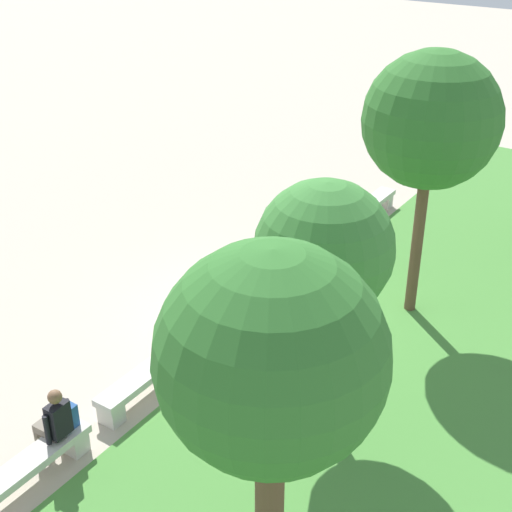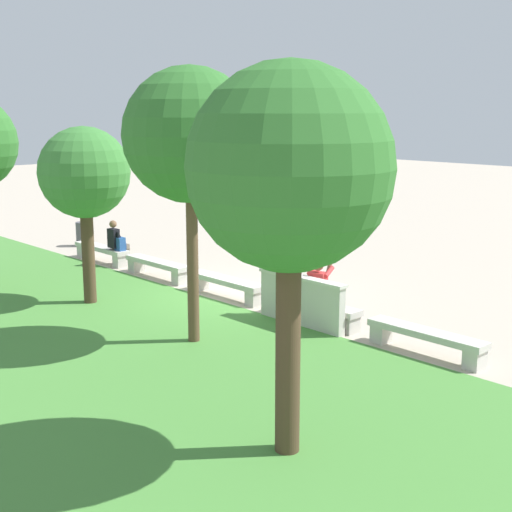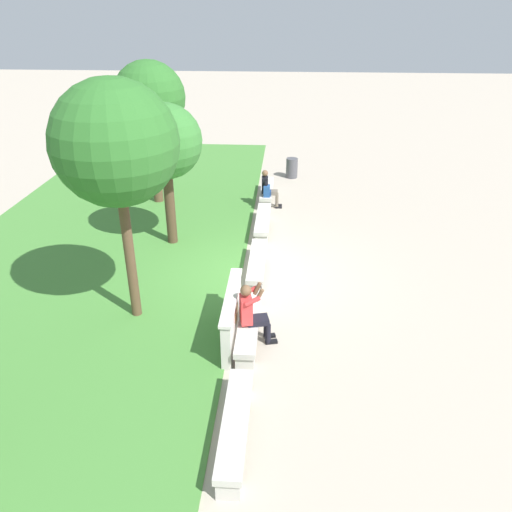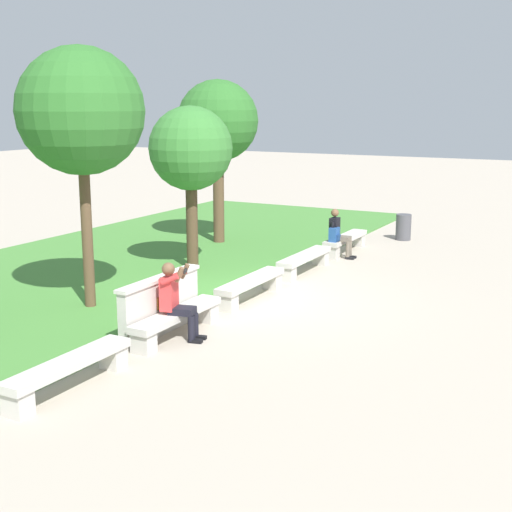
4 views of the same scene
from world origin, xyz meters
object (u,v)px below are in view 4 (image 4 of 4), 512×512
at_px(person_distant, 338,232).
at_px(trash_bin, 403,227).
at_px(bench_mid, 251,285).
at_px(person_photographer, 176,297).
at_px(bench_main, 69,369).
at_px(bench_near, 177,319).
at_px(backpack, 335,235).
at_px(bench_end, 345,241).
at_px(tree_right_background, 81,112).
at_px(tree_left_background, 218,122).
at_px(tree_behind_wall, 191,150).
at_px(bench_far, 305,260).

distance_m(person_distant, trash_bin, 3.27).
bearing_deg(person_distant, bench_mid, 179.17).
bearing_deg(person_photographer, bench_main, 178.28).
bearing_deg(bench_near, trash_bin, -4.64).
relative_size(backpack, trash_bin, 0.57).
xyz_separation_m(bench_near, person_photographer, (-0.13, -0.08, 0.43)).
bearing_deg(bench_mid, bench_main, 180.00).
bearing_deg(trash_bin, bench_near, 175.36).
height_order(bench_end, trash_bin, trash_bin).
distance_m(bench_mid, trash_bin, 7.80).
distance_m(bench_near, person_distant, 7.25).
bearing_deg(tree_right_background, bench_end, -18.97).
bearing_deg(bench_near, bench_end, 0.00).
bearing_deg(bench_main, trash_bin, -3.70).
xyz_separation_m(person_photographer, trash_bin, (10.54, -0.77, -0.36)).
distance_m(person_photographer, backpack, 7.18).
bearing_deg(trash_bin, person_distant, 166.20).
xyz_separation_m(bench_mid, backpack, (4.39, -0.04, 0.32)).
xyz_separation_m(tree_left_background, tree_right_background, (-6.82, -1.16, 0.36)).
relative_size(bench_near, bench_mid, 1.00).
bearing_deg(person_distant, tree_behind_wall, 138.59).
xyz_separation_m(backpack, tree_left_background, (0.45, 3.70, 2.76)).
height_order(bench_mid, person_photographer, person_photographer).
height_order(bench_near, bench_far, same).
bearing_deg(bench_mid, person_photographer, -178.45).
bearing_deg(bench_end, trash_bin, -18.93).
height_order(bench_far, person_photographer, person_photographer).
distance_m(tree_left_background, trash_bin, 6.15).
relative_size(bench_far, backpack, 5.27).
bearing_deg(tree_behind_wall, trash_bin, -28.82).
relative_size(person_distant, trash_bin, 1.68).
relative_size(bench_far, person_distant, 1.79).
height_order(bench_end, person_distant, person_distant).
distance_m(bench_near, tree_right_background, 4.30).
height_order(person_distant, tree_behind_wall, tree_behind_wall).
bearing_deg(tree_left_background, bench_far, -120.94).
height_order(tree_behind_wall, tree_right_background, tree_right_background).
distance_m(bench_far, trash_bin, 5.18).
height_order(person_distant, backpack, person_distant).
height_order(tree_behind_wall, tree_left_background, tree_left_background).
bearing_deg(person_distant, backpack, 172.49).
bearing_deg(person_distant, bench_near, 179.47).
height_order(bench_main, bench_far, same).
bearing_deg(bench_far, person_distant, -1.96).
bearing_deg(bench_mid, tree_right_background, 128.32).
bearing_deg(bench_mid, tree_behind_wall, 56.08).
bearing_deg(backpack, bench_mid, 179.47).
xyz_separation_m(bench_far, tree_right_background, (-4.62, 2.50, 3.44)).
bearing_deg(person_photographer, bench_near, 29.26).
relative_size(bench_main, trash_bin, 3.01).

